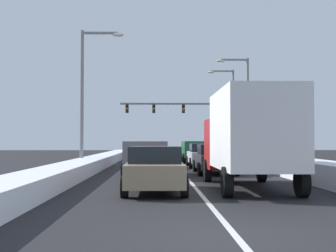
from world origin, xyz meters
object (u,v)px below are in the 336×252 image
at_px(suv_gray_center_lane_second, 146,155).
at_px(roadside_sign_right, 285,110).
at_px(street_lamp_left_mid, 88,86).
at_px(street_lamp_right_near, 243,100).
at_px(sedan_white_right_lane_third, 203,155).
at_px(sedan_silver_center_lane_fourth, 153,153).
at_px(sedan_tan_center_lane_nearest, 155,169).
at_px(sedan_charcoal_right_lane_second, 215,159).
at_px(sedan_black_right_lane_fifth, 191,151).
at_px(suv_green_right_lane_fourth, 195,149).
at_px(sedan_navy_center_lane_fifth, 154,151).
at_px(sedan_maroon_center_lane_third, 150,156).
at_px(traffic_light_gantry, 179,114).
at_px(street_lamp_right_mid, 230,105).
at_px(box_truck_right_lane_nearest, 248,135).

xyz_separation_m(suv_gray_center_lane_second, roadside_sign_right, (10.23, 12.67, 3.00)).
bearing_deg(street_lamp_left_mid, street_lamp_right_near, 39.23).
distance_m(sedan_white_right_lane_third, sedan_silver_center_lane_fourth, 6.76).
bearing_deg(sedan_tan_center_lane_nearest, street_lamp_right_near, 72.35).
distance_m(sedan_tan_center_lane_nearest, street_lamp_right_near, 23.88).
xyz_separation_m(sedan_charcoal_right_lane_second, sedan_black_right_lane_fifth, (0.22, 19.55, 0.00)).
relative_size(suv_green_right_lane_fourth, sedan_navy_center_lane_fifth, 1.09).
relative_size(suv_gray_center_lane_second, sedan_maroon_center_lane_third, 1.09).
xyz_separation_m(sedan_black_right_lane_fifth, traffic_light_gantry, (-0.63, 10.11, 3.96)).
bearing_deg(street_lamp_right_near, street_lamp_right_mid, 87.96).
bearing_deg(street_lamp_right_mid, street_lamp_left_mid, -122.38).
height_order(sedan_silver_center_lane_fourth, street_lamp_left_mid, street_lamp_left_mid).
xyz_separation_m(sedan_charcoal_right_lane_second, suv_green_right_lane_fourth, (0.07, 13.00, 0.25)).
relative_size(sedan_black_right_lane_fifth, sedan_silver_center_lane_fourth, 1.00).
relative_size(sedan_navy_center_lane_fifth, street_lamp_left_mid, 0.53).
height_order(sedan_maroon_center_lane_third, sedan_silver_center_lane_fourth, same).
distance_m(sedan_charcoal_right_lane_second, sedan_silver_center_lane_fourth, 12.55).
relative_size(sedan_white_right_lane_third, sedan_silver_center_lane_fourth, 1.00).
distance_m(sedan_silver_center_lane_fourth, street_lamp_right_near, 8.65).
relative_size(street_lamp_right_mid, street_lamp_left_mid, 1.05).
relative_size(sedan_black_right_lane_fifth, sedan_maroon_center_lane_third, 1.00).
bearing_deg(sedan_tan_center_lane_nearest, suv_gray_center_lane_second, 93.44).
height_order(suv_green_right_lane_fourth, sedan_silver_center_lane_fourth, suv_green_right_lane_fourth).
distance_m(sedan_white_right_lane_third, sedan_black_right_lane_fifth, 13.34).
height_order(suv_green_right_lane_fourth, traffic_light_gantry, traffic_light_gantry).
distance_m(sedan_silver_center_lane_fourth, traffic_light_gantry, 18.21).
distance_m(sedan_maroon_center_lane_third, street_lamp_left_mid, 5.80).
height_order(sedan_tan_center_lane_nearest, sedan_silver_center_lane_fourth, same).
xyz_separation_m(street_lamp_right_mid, roadside_sign_right, (2.35, -11.58, -1.24)).
relative_size(suv_gray_center_lane_second, street_lamp_right_near, 0.58).
xyz_separation_m(box_truck_right_lane_nearest, sedan_tan_center_lane_nearest, (-3.28, -0.90, -1.14)).
distance_m(suv_gray_center_lane_second, street_lamp_right_near, 17.43).
distance_m(box_truck_right_lane_nearest, sedan_charcoal_right_lane_second, 7.79).
height_order(sedan_black_right_lane_fifth, sedan_maroon_center_lane_third, same).
bearing_deg(sedan_tan_center_lane_nearest, roadside_sign_right, 63.77).
relative_size(sedan_charcoal_right_lane_second, traffic_light_gantry, 0.42).
bearing_deg(street_lamp_right_mid, sedan_black_right_lane_fifth, -141.57).
relative_size(sedan_tan_center_lane_nearest, street_lamp_left_mid, 0.53).
xyz_separation_m(sedan_black_right_lane_fifth, sedan_silver_center_lane_fourth, (-3.49, -7.44, 0.00)).
distance_m(sedan_charcoal_right_lane_second, sedan_navy_center_lane_fifth, 18.45).
bearing_deg(suv_green_right_lane_fourth, box_truck_right_lane_nearest, -89.58).
xyz_separation_m(box_truck_right_lane_nearest, sedan_black_right_lane_fifth, (-0.01, 27.26, -1.14)).
bearing_deg(sedan_charcoal_right_lane_second, sedan_white_right_lane_third, 89.78).
relative_size(sedan_tan_center_lane_nearest, street_lamp_right_mid, 0.51).
distance_m(sedan_charcoal_right_lane_second, street_lamp_right_mid, 23.71).
bearing_deg(box_truck_right_lane_nearest, street_lamp_left_mid, 121.12).
bearing_deg(sedan_tan_center_lane_nearest, traffic_light_gantry, 86.05).
xyz_separation_m(sedan_tan_center_lane_nearest, street_lamp_left_mid, (-4.14, 13.19, 4.28)).
bearing_deg(suv_gray_center_lane_second, roadside_sign_right, 51.09).
bearing_deg(sedan_white_right_lane_third, sedan_maroon_center_lane_third, -169.82).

